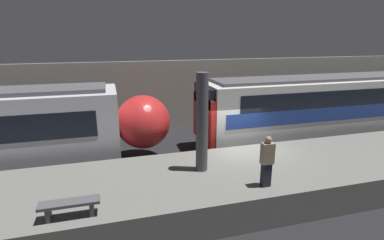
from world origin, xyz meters
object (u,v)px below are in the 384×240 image
(support_pillar_near, at_px, (202,123))
(train_boxy, at_px, (383,104))
(person_waiting, at_px, (267,160))
(platform_bench, at_px, (70,205))

(support_pillar_near, xyz_separation_m, train_boxy, (12.09, 3.91, -0.96))
(support_pillar_near, bearing_deg, train_boxy, 17.93)
(person_waiting, bearing_deg, platform_bench, -178.65)
(support_pillar_near, distance_m, platform_bench, 4.68)
(support_pillar_near, height_order, train_boxy, support_pillar_near)
(train_boxy, xyz_separation_m, person_waiting, (-10.53, -5.58, 0.12))
(support_pillar_near, relative_size, platform_bench, 2.26)
(support_pillar_near, distance_m, person_waiting, 2.43)
(support_pillar_near, bearing_deg, platform_bench, -156.33)
(support_pillar_near, xyz_separation_m, platform_bench, (-4.10, -1.80, -1.36))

